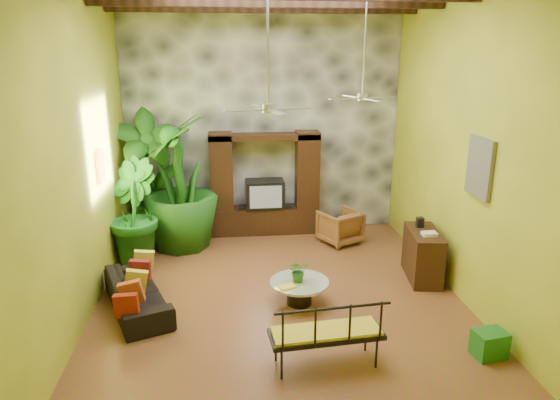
{
  "coord_description": "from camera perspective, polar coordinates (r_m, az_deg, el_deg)",
  "views": [
    {
      "loc": [
        -0.79,
        -7.54,
        3.99
      ],
      "look_at": [
        0.03,
        0.2,
        1.65
      ],
      "focal_mm": 32.0,
      "sensor_mm": 36.0,
      "label": 1
    }
  ],
  "objects": [
    {
      "name": "ground",
      "position": [
        8.57,
        -0.06,
        -11.0
      ],
      "size": [
        7.0,
        7.0,
        0.0
      ],
      "primitive_type": "plane",
      "color": "brown",
      "rests_on": "ground"
    },
    {
      "name": "back_wall",
      "position": [
        11.17,
        -1.96,
        9.08
      ],
      "size": [
        6.0,
        0.02,
        5.0
      ],
      "primitive_type": "cube",
      "color": "olive",
      "rests_on": "ground"
    },
    {
      "name": "left_wall",
      "position": [
        8.0,
        -22.05,
        4.79
      ],
      "size": [
        0.02,
        7.0,
        5.0
      ],
      "primitive_type": "cube",
      "color": "olive",
      "rests_on": "ground"
    },
    {
      "name": "right_wall",
      "position": [
        8.57,
        20.42,
        5.69
      ],
      "size": [
        0.02,
        7.0,
        5.0
      ],
      "primitive_type": "cube",
      "color": "olive",
      "rests_on": "ground"
    },
    {
      "name": "stone_accent_wall",
      "position": [
        11.11,
        -1.93,
        9.04
      ],
      "size": [
        5.98,
        0.1,
        4.98
      ],
      "primitive_type": "cube",
      "color": "#3A3C42",
      "rests_on": "ground"
    },
    {
      "name": "entertainment_center",
      "position": [
        11.13,
        -1.74,
        0.97
      ],
      "size": [
        2.4,
        0.55,
        2.3
      ],
      "color": "black",
      "rests_on": "ground"
    },
    {
      "name": "ceiling_fan_front",
      "position": [
        7.19,
        -1.35,
        12.06
      ],
      "size": [
        1.28,
        1.28,
        1.86
      ],
      "color": "#AEAEB3",
      "rests_on": "ceiling"
    },
    {
      "name": "ceiling_fan_back",
      "position": [
        9.08,
        9.47,
        12.82
      ],
      "size": [
        1.28,
        1.28,
        1.86
      ],
      "color": "#AEAEB3",
      "rests_on": "ceiling"
    },
    {
      "name": "wall_art_mask",
      "position": [
        9.01,
        -19.87,
        3.64
      ],
      "size": [
        0.06,
        0.32,
        0.55
      ],
      "primitive_type": "cube",
      "color": "gold",
      "rests_on": "left_wall"
    },
    {
      "name": "wall_art_painting",
      "position": [
        8.07,
        21.86,
        3.45
      ],
      "size": [
        0.06,
        0.7,
        0.9
      ],
      "primitive_type": "cube",
      "color": "#255B89",
      "rests_on": "right_wall"
    },
    {
      "name": "sofa",
      "position": [
        8.39,
        -16.02,
        -10.22
      ],
      "size": [
        1.37,
        2.04,
        0.55
      ],
      "primitive_type": "imported",
      "rotation": [
        0.0,
        0.0,
        1.94
      ],
      "color": "black",
      "rests_on": "ground"
    },
    {
      "name": "wicker_armchair",
      "position": [
        10.8,
        6.88,
        -3.04
      ],
      "size": [
        1.03,
        1.04,
        0.71
      ],
      "primitive_type": "imported",
      "rotation": [
        0.0,
        0.0,
        3.61
      ],
      "color": "olive",
      "rests_on": "ground"
    },
    {
      "name": "tall_plant_a",
      "position": [
        10.89,
        -14.63,
        2.59
      ],
      "size": [
        1.75,
        1.44,
        2.85
      ],
      "primitive_type": "imported",
      "rotation": [
        0.0,
        0.0,
        0.32
      ],
      "color": "#1E5C18",
      "rests_on": "ground"
    },
    {
      "name": "tall_plant_b",
      "position": [
        9.91,
        -16.57,
        -1.39
      ],
      "size": [
        1.28,
        1.39,
        2.04
      ],
      "primitive_type": "imported",
      "rotation": [
        0.0,
        0.0,
        1.99
      ],
      "color": "#1B6922",
      "rests_on": "ground"
    },
    {
      "name": "tall_plant_c",
      "position": [
        10.39,
        -11.47,
        1.92
      ],
      "size": [
        1.58,
        1.58,
        2.78
      ],
      "primitive_type": "imported",
      "rotation": [
        0.0,
        0.0,
        4.73
      ],
      "color": "#1C5817",
      "rests_on": "ground"
    },
    {
      "name": "coffee_table",
      "position": [
        8.26,
        2.23,
        -10.15
      ],
      "size": [
        0.96,
        0.96,
        0.4
      ],
      "rotation": [
        0.0,
        0.0,
        -0.24
      ],
      "color": "black",
      "rests_on": "ground"
    },
    {
      "name": "centerpiece_plant",
      "position": [
        8.13,
        2.14,
        -8.07
      ],
      "size": [
        0.38,
        0.34,
        0.36
      ],
      "primitive_type": "imported",
      "rotation": [
        0.0,
        0.0,
        0.23
      ],
      "color": "#2A681B",
      "rests_on": "coffee_table"
    },
    {
      "name": "yellow_tray",
      "position": [
        7.98,
        0.82,
        -9.88
      ],
      "size": [
        0.29,
        0.25,
        0.03
      ],
      "primitive_type": "cube",
      "rotation": [
        0.0,
        0.0,
        0.33
      ],
      "color": "yellow",
      "rests_on": "coffee_table"
    },
    {
      "name": "iron_bench",
      "position": [
        6.63,
        5.44,
        -14.7
      ],
      "size": [
        1.52,
        0.66,
        0.57
      ],
      "rotation": [
        0.0,
        0.0,
        0.09
      ],
      "color": "black",
      "rests_on": "ground"
    },
    {
      "name": "side_console",
      "position": [
        9.4,
        16.0,
        -6.05
      ],
      "size": [
        0.66,
        1.18,
        0.9
      ],
      "primitive_type": "cube",
      "rotation": [
        0.0,
        0.0,
        -0.14
      ],
      "color": "#331B10",
      "rests_on": "ground"
    },
    {
      "name": "green_bin",
      "position": [
        7.56,
        22.82,
        -14.91
      ],
      "size": [
        0.47,
        0.38,
        0.37
      ],
      "primitive_type": "cube",
      "rotation": [
        0.0,
        0.0,
        0.16
      ],
      "color": "#1E7335",
      "rests_on": "ground"
    }
  ]
}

